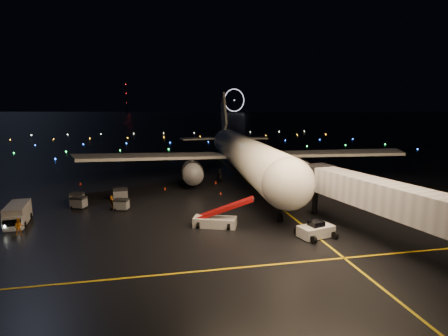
{
  "coord_description": "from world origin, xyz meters",
  "views": [
    {
      "loc": [
        -5.01,
        -37.8,
        13.93
      ],
      "look_at": [
        4.97,
        12.0,
        5.0
      ],
      "focal_mm": 28.0,
      "sensor_mm": 36.0,
      "label": 1
    }
  ],
  "objects": [
    {
      "name": "lane_cross",
      "position": [
        -5.0,
        -10.0,
        0.01
      ],
      "size": [
        60.0,
        0.25,
        0.02
      ],
      "primitive_type": "cube",
      "color": "#E0B70C",
      "rests_on": "ground"
    },
    {
      "name": "lane_centre",
      "position": [
        12.0,
        15.0,
        0.01
      ],
      "size": [
        0.25,
        80.0,
        0.02
      ],
      "primitive_type": "cube",
      "color": "#E0B70C",
      "rests_on": "ground"
    },
    {
      "name": "belt_loader",
      "position": [
        1.68,
        0.98,
        1.78
      ],
      "size": [
        7.6,
        4.41,
        3.57
      ],
      "primitive_type": null,
      "rotation": [
        0.0,
        0.0,
        -0.35
      ],
      "color": "silver",
      "rests_on": "ground"
    },
    {
      "name": "baggage_cart_3",
      "position": [
        -15.61,
        12.14,
        0.82
      ],
      "size": [
        2.31,
        2.0,
        1.65
      ],
      "primitive_type": "cube",
      "rotation": [
        0.0,
        0.0,
        -0.4
      ],
      "color": "gray",
      "rests_on": "ground"
    },
    {
      "name": "safety_cone_1",
      "position": [
        5.86,
        24.21,
        0.27
      ],
      "size": [
        0.5,
        0.5,
        0.54
      ],
      "primitive_type": "cone",
      "rotation": [
        0.0,
        0.0,
        -0.05
      ],
      "color": "red",
      "rests_on": "ground"
    },
    {
      "name": "taxiway_lights",
      "position": [
        0.0,
        106.0,
        0.18
      ],
      "size": [
        164.0,
        92.0,
        0.36
      ],
      "primitive_type": null,
      "color": "black",
      "rests_on": "ground"
    },
    {
      "name": "baggage_cart_0",
      "position": [
        -9.71,
        10.04,
        0.78
      ],
      "size": [
        2.12,
        1.75,
        1.55
      ],
      "primitive_type": "cube",
      "rotation": [
        0.0,
        0.0,
        -0.29
      ],
      "color": "gray",
      "rests_on": "ground"
    },
    {
      "name": "ferris_wheel",
      "position": [
        170.0,
        720.0,
        26.0
      ],
      "size": [
        49.33,
        16.8,
        52.0
      ],
      "primitive_type": null,
      "rotation": [
        0.0,
        0.0,
        0.26
      ],
      "color": "black",
      "rests_on": "ground"
    },
    {
      "name": "baggage_cart_2",
      "position": [
        -16.37,
        14.97,
        0.78
      ],
      "size": [
        1.9,
        1.38,
        1.56
      ],
      "primitive_type": "cube",
      "rotation": [
        0.0,
        0.0,
        -0.05
      ],
      "color": "gray",
      "rests_on": "ground"
    },
    {
      "name": "crew_c",
      "position": [
        -11.05,
        10.78,
        0.96
      ],
      "size": [
        0.9,
        1.22,
        1.92
      ],
      "primitive_type": "imported",
      "rotation": [
        0.0,
        0.0,
        -1.13
      ],
      "color": "orange",
      "rests_on": "ground"
    },
    {
      "name": "safety_cone_2",
      "position": [
        -3.5,
        21.1,
        0.22
      ],
      "size": [
        0.41,
        0.41,
        0.45
      ],
      "primitive_type": "cone",
      "rotation": [
        0.0,
        0.0,
        -0.05
      ],
      "color": "red",
      "rests_on": "ground"
    },
    {
      "name": "safety_cone_3",
      "position": [
        -18.4,
        27.78,
        0.25
      ],
      "size": [
        0.58,
        0.58,
        0.5
      ],
      "primitive_type": "cone",
      "rotation": [
        0.0,
        0.0,
        -0.39
      ],
      "color": "red",
      "rests_on": "ground"
    },
    {
      "name": "crew_b",
      "position": [
        -19.85,
        2.37,
        0.97
      ],
      "size": [
        1.15,
        1.03,
        1.94
      ],
      "primitive_type": "imported",
      "rotation": [
        0.0,
        0.0,
        0.38
      ],
      "color": "orange",
      "rests_on": "ground"
    },
    {
      "name": "baggage_cart_1",
      "position": [
        -10.29,
        15.78,
        0.87
      ],
      "size": [
        2.07,
        1.48,
        1.74
      ],
      "primitive_type": "cube",
      "rotation": [
        0.0,
        0.0,
        0.02
      ],
      "color": "gray",
      "rests_on": "ground"
    },
    {
      "name": "service_truck",
      "position": [
        -21.39,
        6.57,
        1.25
      ],
      "size": [
        3.02,
        6.99,
        2.49
      ],
      "primitive_type": "cube",
      "rotation": [
        0.0,
        0.0,
        0.13
      ],
      "color": "silver",
      "rests_on": "ground"
    },
    {
      "name": "pushback_tug",
      "position": [
        11.81,
        -4.49,
        0.9
      ],
      "size": [
        4.18,
        2.9,
        1.81
      ],
      "primitive_type": "cube",
      "rotation": [
        0.0,
        0.0,
        0.26
      ],
      "color": "silver",
      "rests_on": "ground"
    },
    {
      "name": "radio_mast",
      "position": [
        -60.0,
        740.0,
        32.0
      ],
      "size": [
        1.8,
        1.8,
        64.0
      ],
      "primitive_type": "cylinder",
      "color": "black",
      "rests_on": "ground"
    },
    {
      "name": "ground",
      "position": [
        0.0,
        300.0,
        0.0
      ],
      "size": [
        2000.0,
        2000.0,
        0.0
      ],
      "primitive_type": "plane",
      "color": "black",
      "rests_on": "ground"
    },
    {
      "name": "safety_cone_0",
      "position": [
        5.22,
        16.01,
        0.22
      ],
      "size": [
        0.51,
        0.51,
        0.45
      ],
      "primitive_type": "cone",
      "rotation": [
        0.0,
        0.0,
        0.38
      ],
      "color": "red",
      "rests_on": "ground"
    },
    {
      "name": "airliner",
      "position": [
        11.51,
        27.89,
        8.76
      ],
      "size": [
        65.36,
        62.47,
        17.51
      ],
      "primitive_type": null,
      "rotation": [
        0.0,
        0.0,
        -0.06
      ],
      "color": "white",
      "rests_on": "ground"
    }
  ]
}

